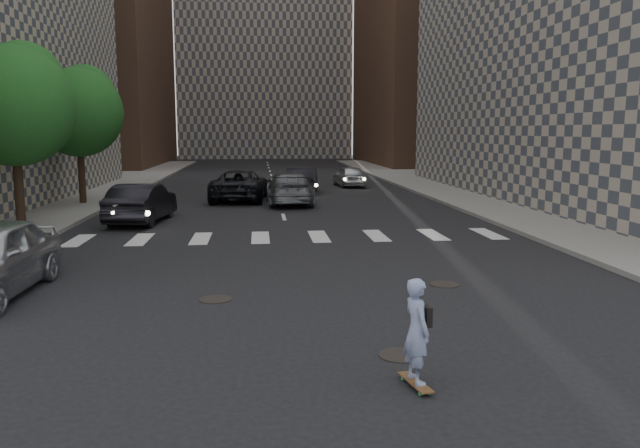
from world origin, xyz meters
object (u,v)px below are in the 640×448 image
Objects in this scene: tree_b at (15,100)px; traffic_car_d at (349,176)px; traffic_car_b at (290,188)px; traffic_car_e at (302,180)px; traffic_car_c at (240,185)px; traffic_car_a at (142,203)px; skateboarder at (417,331)px; tree_c at (80,108)px.

traffic_car_d is (14.29, 16.86, -3.97)m from tree_b.
traffic_car_d is (4.34, 9.24, -0.12)m from traffic_car_b.
tree_b is at bearing 56.96° from traffic_car_e.
traffic_car_b is at bearing 60.45° from traffic_car_d.
traffic_car_c reaches higher than traffic_car_e.
traffic_car_e is (7.13, 11.00, -0.01)m from traffic_car_a.
traffic_car_a is 13.11m from traffic_car_e.
tree_b is 12.62m from traffic_car_c.
traffic_car_e is at bearing 45.75° from traffic_car_d.
skateboarder is at bearing 96.62° from traffic_car_e.
tree_b is 1.00× the size of tree_c.
tree_b is 1.20× the size of traffic_car_b.
tree_c reaches higher than traffic_car_e.
tree_b is 4.16× the size of skateboarder.
traffic_car_b is at bearing 79.76° from skateboarder.
traffic_car_c is 10.11m from traffic_car_d.
traffic_car_a is 18.29m from traffic_car_d.
tree_b is at bearing 113.58° from skateboarder.
traffic_car_b is 3.09m from traffic_car_c.
skateboarder is (10.59, -22.88, -3.81)m from tree_c.
traffic_car_c is at bearing 51.71° from tree_b.
traffic_car_a is at bearing 50.67° from traffic_car_d.
traffic_car_c is at bearing 42.95° from traffic_car_d.
tree_c is at bearing 15.58° from traffic_car_c.
tree_b is 8.00m from tree_c.
traffic_car_a is (3.82, 1.86, -3.87)m from tree_b.
skateboarder is 27.75m from traffic_car_e.
traffic_car_d is (10.47, 15.00, -0.10)m from traffic_car_a.
traffic_car_a is at bearing 26.01° from tree_b.
skateboarder is (10.59, -14.88, -3.81)m from tree_b.
traffic_car_e is at bearing 77.40° from skateboarder.
skateboarder is 0.40× the size of traffic_car_d.
traffic_car_b reaches higher than traffic_car_a.
tree_c is 1.20× the size of traffic_car_b.
traffic_car_d is at bearing -122.46° from traffic_car_e.
traffic_car_e is (0.36, 27.75, -0.07)m from skateboarder.
skateboarder is 0.34× the size of traffic_car_a.
traffic_car_d is (14.29, 8.86, -3.97)m from tree_c.
traffic_car_a is 8.41m from traffic_car_b.
traffic_car_b is at bearing 148.94° from traffic_car_c.
traffic_car_b reaches higher than traffic_car_c.
traffic_car_d is at bearing 49.72° from tree_b.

